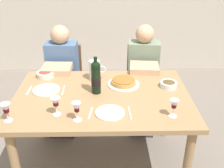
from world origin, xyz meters
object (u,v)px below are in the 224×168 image
at_px(baked_tart, 124,82).
at_px(chair_left, 66,78).
at_px(wine_glass_centre, 56,103).
at_px(diner_right, 143,76).
at_px(water_pitcher, 95,71).
at_px(chair_right, 142,77).
at_px(dinner_plate_right_setting, 46,90).
at_px(wine_glass_left_diner, 6,109).
at_px(wine_glass_right_diner, 174,105).
at_px(olive_bowl, 169,84).
at_px(dinner_plate_left_setting, 110,113).
at_px(salad_bowl, 45,74).
at_px(dining_table, 102,105).
at_px(wine_glass_spare, 77,108).
at_px(wine_bottle, 96,77).
at_px(diner_left, 62,77).

relative_size(baked_tart, chair_left, 0.33).
height_order(wine_glass_centre, diner_right, diner_right).
bearing_deg(water_pitcher, chair_right, 48.38).
relative_size(dinner_plate_right_setting, diner_right, 0.20).
xyz_separation_m(wine_glass_left_diner, wine_glass_right_diner, (1.21, 0.03, -0.00)).
bearing_deg(water_pitcher, olive_bowl, -13.44).
bearing_deg(wine_glass_centre, chair_left, 95.34).
distance_m(baked_tart, dinner_plate_right_setting, 0.69).
relative_size(wine_glass_left_diner, dinner_plate_left_setting, 0.64).
relative_size(salad_bowl, dinner_plate_right_setting, 0.69).
bearing_deg(wine_glass_centre, dinner_plate_right_setting, 112.47).
bearing_deg(diner_right, water_pitcher, 40.75).
height_order(wine_glass_right_diner, chair_left, wine_glass_right_diner).
relative_size(dining_table, dinner_plate_right_setting, 6.34).
relative_size(salad_bowl, wine_glass_right_diner, 1.15).
xyz_separation_m(wine_glass_spare, chair_left, (-0.27, 1.25, -0.37)).
relative_size(water_pitcher, wine_glass_spare, 1.28).
bearing_deg(wine_glass_spare, wine_glass_right_diner, 3.00).
xyz_separation_m(water_pitcher, salad_bowl, (-0.48, 0.07, -0.05)).
xyz_separation_m(salad_bowl, wine_glass_left_diner, (-0.12, -0.73, 0.07)).
relative_size(wine_bottle, diner_right, 0.28).
xyz_separation_m(wine_glass_right_diner, chair_right, (-0.08, 1.22, -0.36)).
bearing_deg(wine_glass_spare, chair_right, 63.37).
height_order(baked_tart, chair_left, chair_left).
distance_m(dinner_plate_right_setting, diner_right, 1.10).
bearing_deg(chair_left, olive_bowl, 146.85).
bearing_deg(wine_glass_left_diner, chair_left, 79.51).
xyz_separation_m(olive_bowl, dinner_plate_left_setting, (-0.53, -0.42, -0.02)).
bearing_deg(wine_glass_left_diner, diner_right, 42.43).
distance_m(diner_left, chair_right, 0.95).
height_order(wine_glass_right_diner, wine_glass_centre, wine_glass_centre).
distance_m(wine_bottle, salad_bowl, 0.61).
relative_size(wine_glass_left_diner, dinner_plate_right_setting, 0.61).
distance_m(olive_bowl, wine_glass_left_diner, 1.37).
bearing_deg(olive_bowl, diner_right, 107.09).
bearing_deg(diner_left, wine_glass_left_diner, 79.99).
bearing_deg(chair_right, salad_bowl, 32.83).
height_order(water_pitcher, baked_tart, water_pitcher).
bearing_deg(wine_glass_left_diner, olive_bowl, 21.47).
bearing_deg(salad_bowl, olive_bowl, -11.39).
xyz_separation_m(dining_table, diner_left, (-0.45, 0.65, -0.05)).
distance_m(water_pitcher, olive_bowl, 0.69).
height_order(wine_bottle, water_pitcher, wine_bottle).
xyz_separation_m(wine_glass_left_diner, diner_left, (0.22, 1.01, -0.25)).
bearing_deg(water_pitcher, dinner_plate_left_setting, -76.86).
height_order(water_pitcher, chair_right, water_pitcher).
distance_m(dining_table, chair_left, 1.01).
bearing_deg(wine_bottle, chair_left, 115.30).
distance_m(baked_tart, dinner_plate_left_setting, 0.49).
relative_size(olive_bowl, wine_glass_left_diner, 1.05).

